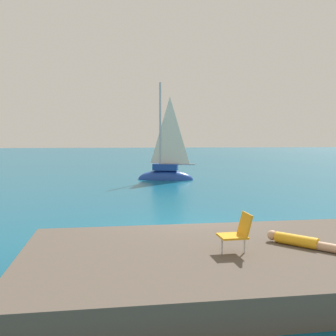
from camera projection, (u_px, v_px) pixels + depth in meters
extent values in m
plane|color=#0F5675|center=(190.00, 231.00, 12.01)|extent=(160.00, 160.00, 0.00)
cube|color=brown|center=(224.00, 263.00, 8.05)|extent=(8.47, 5.28, 0.58)
cube|color=brown|center=(274.00, 243.00, 10.60)|extent=(1.07, 1.10, 0.61)
cube|color=#4B4845|center=(73.00, 247.00, 10.24)|extent=(1.11, 1.36, 0.86)
ellipsoid|color=#193D99|center=(165.00, 180.00, 25.79)|extent=(3.83, 2.04, 1.25)
cube|color=#193D99|center=(165.00, 167.00, 25.72)|extent=(1.75, 1.21, 0.41)
cylinder|color=#B7B7BC|center=(160.00, 127.00, 25.55)|extent=(0.14, 0.14, 5.69)
cylinder|color=#B2B2B7|center=(177.00, 164.00, 25.60)|extent=(2.24, 0.62, 0.11)
pyramid|color=silver|center=(170.00, 130.00, 25.48)|extent=(1.79, 0.47, 4.33)
cylinder|color=gold|center=(297.00, 240.00, 8.27)|extent=(0.80, 0.81, 0.24)
cylinder|color=tan|center=(333.00, 248.00, 7.79)|extent=(0.62, 0.62, 0.18)
sphere|color=tan|center=(272.00, 235.00, 8.63)|extent=(0.22, 0.22, 0.22)
cube|color=orange|center=(232.00, 236.00, 7.73)|extent=(0.56, 0.53, 0.04)
cube|color=orange|center=(245.00, 224.00, 7.75)|extent=(0.20, 0.49, 0.45)
cylinder|color=silver|center=(222.00, 245.00, 7.70)|extent=(0.04, 0.04, 0.35)
cylinder|color=silver|center=(245.00, 244.00, 7.79)|extent=(0.04, 0.04, 0.35)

